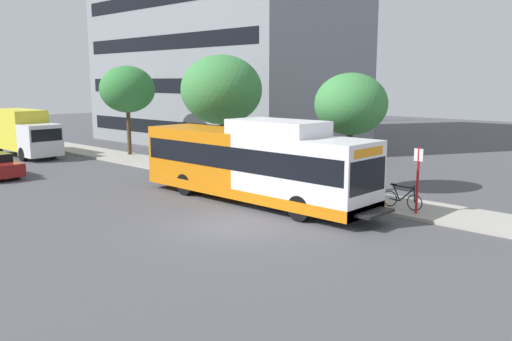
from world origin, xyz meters
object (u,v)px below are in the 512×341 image
bicycle_parked (402,198)px  street_tree_near_stop (351,104)px  transit_bus (253,163)px  box_truck_background (23,132)px  street_tree_mid_block (221,90)px  street_tree_far_block (127,89)px  bus_stop_sign_pole (418,175)px

bicycle_parked → street_tree_near_stop: 5.43m
transit_bus → box_truck_background: size_ratio=1.75×
street_tree_mid_block → street_tree_far_block: size_ratio=1.07×
street_tree_far_block → box_truck_background: street_tree_far_block is taller
street_tree_near_stop → street_tree_mid_block: size_ratio=0.83×
bus_stop_sign_pole → street_tree_near_stop: 5.53m
bus_stop_sign_pole → street_tree_mid_block: (1.88, 13.08, 3.09)m
box_truck_background → street_tree_mid_block: bearing=-70.8°
street_tree_mid_block → box_truck_background: street_tree_mid_block is taller
bus_stop_sign_pole → street_tree_mid_block: bearing=81.8°
bus_stop_sign_pole → street_tree_far_block: (1.84, 22.58, 3.01)m
bus_stop_sign_pole → street_tree_mid_block: size_ratio=0.40×
bus_stop_sign_pole → box_truck_background: bearing=96.7°
transit_bus → bus_stop_sign_pole: (2.49, -6.40, -0.05)m
street_tree_far_block → bus_stop_sign_pole: bearing=-94.7°
bicycle_parked → box_truck_background: (-3.63, 27.12, 1.18)m
bus_stop_sign_pole → street_tree_far_block: 22.86m
transit_bus → street_tree_far_block: street_tree_far_block is taller
street_tree_mid_block → street_tree_far_block: bearing=90.2°
bus_stop_sign_pole → street_tree_mid_block: street_tree_mid_block is taller
bus_stop_sign_pole → street_tree_near_stop: size_ratio=0.47×
street_tree_near_stop → street_tree_far_block: size_ratio=0.89×
box_truck_background → bus_stop_sign_pole: bearing=-83.3°
street_tree_near_stop → street_tree_mid_block: (-0.17, 8.60, 0.57)m
street_tree_far_block → street_tree_mid_block: bearing=-89.8°
street_tree_mid_block → bicycle_parked: bearing=-97.1°
street_tree_near_stop → box_truck_background: bearing=102.8°
bus_stop_sign_pole → street_tree_near_stop: street_tree_near_stop is taller
bicycle_parked → street_tree_mid_block: size_ratio=0.27×
bus_stop_sign_pole → box_truck_background: box_truck_background is taller
transit_bus → street_tree_mid_block: street_tree_mid_block is taller
street_tree_mid_block → street_tree_far_block: (-0.04, 9.50, -0.08)m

